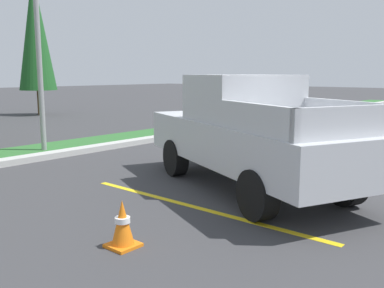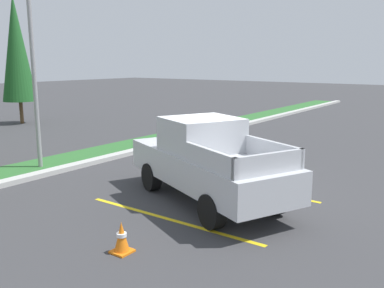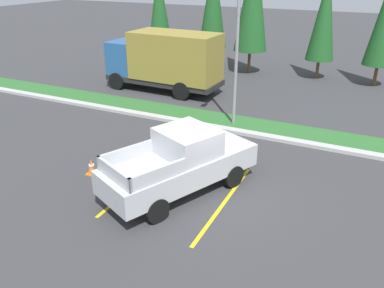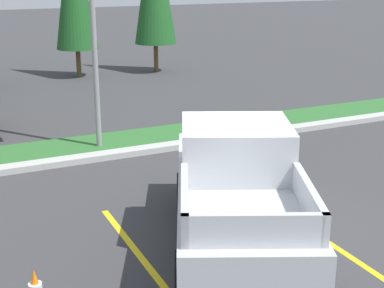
# 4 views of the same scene
# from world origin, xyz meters

# --- Properties ---
(ground_plane) EXTENTS (120.00, 120.00, 0.00)m
(ground_plane) POSITION_xyz_m (0.00, 0.00, 0.00)
(ground_plane) COLOR #38383A
(parking_line_near) EXTENTS (0.12, 4.80, 0.01)m
(parking_line_near) POSITION_xyz_m (-2.27, -0.44, 0.00)
(parking_line_near) COLOR yellow
(parking_line_near) RESTS_ON ground
(parking_line_far) EXTENTS (0.12, 4.80, 0.01)m
(parking_line_far) POSITION_xyz_m (0.83, -0.44, 0.00)
(parking_line_far) COLOR yellow
(parking_line_far) RESTS_ON ground
(curb_strip) EXTENTS (56.00, 0.40, 0.15)m
(curb_strip) POSITION_xyz_m (0.00, 5.00, 0.07)
(curb_strip) COLOR #B2B2AD
(curb_strip) RESTS_ON ground
(grass_median) EXTENTS (56.00, 1.80, 0.06)m
(grass_median) POSITION_xyz_m (0.00, 6.10, 0.03)
(grass_median) COLOR #2D662D
(grass_median) RESTS_ON ground
(pickup_truck_main) EXTENTS (3.88, 5.53, 2.10)m
(pickup_truck_main) POSITION_xyz_m (-0.70, -0.40, 1.04)
(pickup_truck_main) COLOR black
(pickup_truck_main) RESTS_ON ground
(cargo_truck_distant) EXTENTS (6.88, 2.70, 3.40)m
(cargo_truck_distant) POSITION_xyz_m (-6.67, 9.29, 1.85)
(cargo_truck_distant) COLOR black
(cargo_truck_distant) RESTS_ON ground
(street_light) EXTENTS (0.24, 1.49, 6.48)m
(street_light) POSITION_xyz_m (-1.21, 5.74, 3.78)
(street_light) COLOR gray
(street_light) RESTS_ON ground
(cypress_tree_leftmost) EXTENTS (1.79, 1.79, 6.89)m
(cypress_tree_leftmost) POSITION_xyz_m (-10.76, 15.79, 4.06)
(cypress_tree_leftmost) COLOR brown
(cypress_tree_leftmost) RESTS_ON ground
(cypress_tree_left_inner) EXTENTS (1.97, 1.97, 7.58)m
(cypress_tree_left_inner) POSITION_xyz_m (-6.70, 16.24, 4.46)
(cypress_tree_left_inner) COLOR brown
(cypress_tree_left_inner) RESTS_ON ground
(cypress_tree_right_inner) EXTENTS (1.76, 1.76, 6.78)m
(cypress_tree_right_inner) POSITION_xyz_m (0.87, 16.04, 3.99)
(cypress_tree_right_inner) COLOR brown
(cypress_tree_right_inner) RESTS_ON ground
(traffic_cone) EXTENTS (0.36, 0.36, 0.60)m
(traffic_cone) POSITION_xyz_m (-4.07, -0.78, 0.29)
(traffic_cone) COLOR orange
(traffic_cone) RESTS_ON ground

